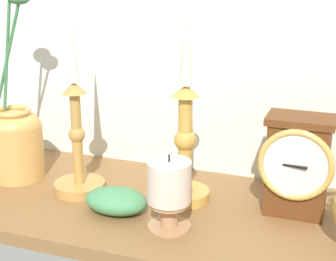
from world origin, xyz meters
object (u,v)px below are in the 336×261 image
object	(u,v)px
mantel_clock	(297,165)
candlestick_tall_left	(185,139)
candlestick_tall_center	(78,140)
brass_vase_jar	(15,138)
pillar_candle_front	(169,190)

from	to	relation	value
mantel_clock	candlestick_tall_left	xyz separation A→B (cm)	(-19.43, -1.04, 2.55)
candlestick_tall_center	brass_vase_jar	bearing A→B (deg)	172.84
brass_vase_jar	pillar_candle_front	world-z (taller)	brass_vase_jar
mantel_clock	brass_vase_jar	bearing A→B (deg)	-177.40
candlestick_tall_left	pillar_candle_front	world-z (taller)	candlestick_tall_left
mantel_clock	pillar_candle_front	distance (cm)	22.10
brass_vase_jar	pillar_candle_front	size ratio (longest dim) A/B	2.93
candlestick_tall_center	candlestick_tall_left	bearing A→B (deg)	9.53
candlestick_tall_left	pillar_candle_front	xyz separation A→B (cm)	(0.98, -10.92, -4.81)
candlestick_tall_left	candlestick_tall_center	size ratio (longest dim) A/B	1.00
mantel_clock	pillar_candle_front	world-z (taller)	mantel_clock
brass_vase_jar	pillar_candle_front	bearing A→B (deg)	-15.00
candlestick_tall_center	pillar_candle_front	bearing A→B (deg)	-20.38
mantel_clock	candlestick_tall_left	distance (cm)	19.62
mantel_clock	candlestick_tall_center	xyz separation A→B (cm)	(-39.00, -4.33, 1.23)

